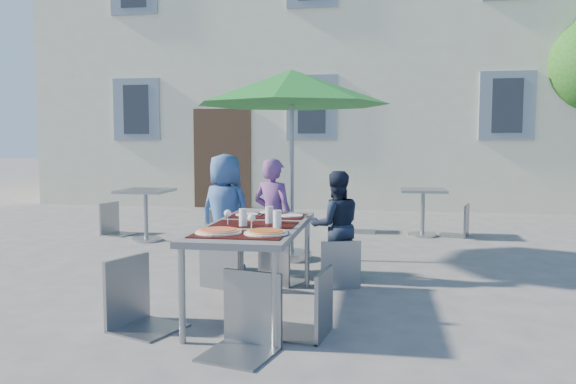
% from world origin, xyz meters
% --- Properties ---
extents(ground, '(90.00, 90.00, 0.00)m').
position_xyz_m(ground, '(0.00, 0.00, 0.00)').
color(ground, '#4F4F52').
rests_on(ground, ground).
extents(building, '(13.60, 8.20, 11.10)m').
position_xyz_m(building, '(-0.00, 11.50, 4.85)').
color(building, beige).
rests_on(building, ground).
extents(dining_table, '(0.80, 1.85, 0.76)m').
position_xyz_m(dining_table, '(0.43, 0.03, 0.70)').
color(dining_table, '#444449').
rests_on(dining_table, ground).
extents(pizza_near_left, '(0.36, 0.36, 0.03)m').
position_xyz_m(pizza_near_left, '(0.26, -0.48, 0.77)').
color(pizza_near_left, white).
rests_on(pizza_near_left, dining_table).
extents(pizza_near_right, '(0.34, 0.34, 0.03)m').
position_xyz_m(pizza_near_right, '(0.63, -0.47, 0.77)').
color(pizza_near_right, white).
rests_on(pizza_near_right, dining_table).
extents(glassware, '(0.51, 0.45, 0.15)m').
position_xyz_m(glassware, '(0.48, -0.07, 0.83)').
color(glassware, silver).
rests_on(glassware, dining_table).
extents(place_settings, '(0.70, 0.47, 0.01)m').
position_xyz_m(place_settings, '(0.43, 0.68, 0.76)').
color(place_settings, white).
rests_on(place_settings, dining_table).
extents(child_0, '(0.75, 0.61, 1.33)m').
position_xyz_m(child_0, '(-0.23, 1.45, 0.66)').
color(child_0, '#33548C').
rests_on(child_0, ground).
extents(child_1, '(0.55, 0.46, 1.29)m').
position_xyz_m(child_1, '(0.35, 1.26, 0.64)').
color(child_1, '#643B79').
rests_on(child_1, ground).
extents(child_2, '(0.63, 0.48, 1.16)m').
position_xyz_m(child_2, '(1.03, 1.23, 0.58)').
color(child_2, '#172033').
rests_on(child_2, ground).
extents(chair_0, '(0.58, 0.58, 1.03)m').
position_xyz_m(chair_0, '(-0.04, 0.76, 0.61)').
color(chair_0, gray).
rests_on(chair_0, ground).
extents(chair_1, '(0.50, 0.51, 0.86)m').
position_xyz_m(chair_1, '(0.47, 0.96, 0.50)').
color(chair_1, '#91959C').
rests_on(chair_1, ground).
extents(chair_2, '(0.51, 0.52, 0.91)m').
position_xyz_m(chair_2, '(1.08, 0.96, 0.53)').
color(chair_2, gray).
rests_on(chair_2, ground).
extents(chair_3, '(0.60, 0.60, 1.04)m').
position_xyz_m(chair_3, '(-0.38, -0.56, 0.62)').
color(chair_3, gray).
rests_on(chair_3, ground).
extents(chair_4, '(0.49, 0.49, 0.96)m').
position_xyz_m(chair_4, '(0.98, -0.53, 0.56)').
color(chair_4, gray).
rests_on(chair_4, ground).
extents(chair_5, '(0.55, 0.55, 1.03)m').
position_xyz_m(chair_5, '(0.57, -0.90, 0.60)').
color(chair_5, gray).
rests_on(chair_5, ground).
extents(patio_umbrella, '(2.37, 2.37, 2.33)m').
position_xyz_m(patio_umbrella, '(0.40, 2.20, 2.10)').
color(patio_umbrella, '#B0B4B8').
rests_on(patio_umbrella, ground).
extents(cafe_table_0, '(0.71, 0.71, 0.76)m').
position_xyz_m(cafe_table_0, '(-1.93, 3.15, 0.53)').
color(cafe_table_0, '#B0B4B8').
rests_on(cafe_table_0, ground).
extents(bg_chair_l_0, '(0.52, 0.52, 0.96)m').
position_xyz_m(bg_chair_l_0, '(-2.67, 3.63, 0.56)').
color(bg_chair_l_0, gray).
rests_on(bg_chair_l_0, ground).
extents(bg_chair_r_0, '(0.48, 0.48, 0.88)m').
position_xyz_m(bg_chair_r_0, '(-1.06, 3.41, 0.51)').
color(bg_chair_r_0, gray).
rests_on(bg_chair_r_0, ground).
extents(cafe_table_1, '(0.69, 0.69, 0.73)m').
position_xyz_m(cafe_table_1, '(2.14, 4.26, 0.50)').
color(cafe_table_1, '#B0B4B8').
rests_on(cafe_table_1, ground).
extents(bg_chair_l_1, '(0.45, 0.44, 0.98)m').
position_xyz_m(bg_chair_l_1, '(1.09, 4.50, 0.58)').
color(bg_chair_l_1, gray).
rests_on(bg_chair_l_1, ground).
extents(bg_chair_r_1, '(0.52, 0.52, 0.95)m').
position_xyz_m(bg_chair_r_1, '(2.71, 4.33, 0.55)').
color(bg_chair_r_1, gray).
rests_on(bg_chair_r_1, ground).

